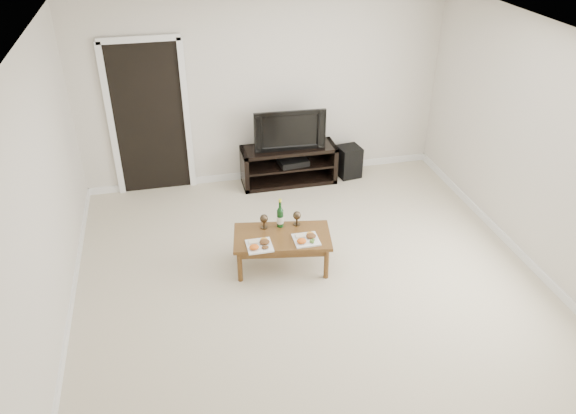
# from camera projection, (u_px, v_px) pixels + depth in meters

# --- Properties ---
(floor) EXTENTS (5.50, 5.50, 0.00)m
(floor) POSITION_uv_depth(u_px,v_px,m) (315.00, 293.00, 5.96)
(floor) COLOR beige
(floor) RESTS_ON ground
(back_wall) EXTENTS (5.00, 0.04, 2.60)m
(back_wall) POSITION_uv_depth(u_px,v_px,m) (264.00, 90.00, 7.61)
(back_wall) COLOR beige
(back_wall) RESTS_ON ground
(ceiling) EXTENTS (5.00, 5.50, 0.04)m
(ceiling) POSITION_uv_depth(u_px,v_px,m) (323.00, 45.00, 4.61)
(ceiling) COLOR white
(ceiling) RESTS_ON back_wall
(doorway) EXTENTS (0.90, 0.02, 2.05)m
(doorway) POSITION_uv_depth(u_px,v_px,m) (150.00, 120.00, 7.42)
(doorway) COLOR black
(doorway) RESTS_ON ground
(media_console) EXTENTS (1.33, 0.45, 0.55)m
(media_console) POSITION_uv_depth(u_px,v_px,m) (289.00, 165.00, 7.96)
(media_console) COLOR black
(media_console) RESTS_ON ground
(television) EXTENTS (0.99, 0.17, 0.57)m
(television) POSITION_uv_depth(u_px,v_px,m) (289.00, 128.00, 7.67)
(television) COLOR black
(television) RESTS_ON media_console
(av_receiver) EXTENTS (0.43, 0.34, 0.08)m
(av_receiver) POSITION_uv_depth(u_px,v_px,m) (293.00, 162.00, 7.94)
(av_receiver) COLOR black
(av_receiver) RESTS_ON media_console
(subwoofer) EXTENTS (0.34, 0.34, 0.46)m
(subwoofer) POSITION_uv_depth(u_px,v_px,m) (349.00, 161.00, 8.16)
(subwoofer) COLOR black
(subwoofer) RESTS_ON ground
(coffee_table) EXTENTS (1.14, 0.75, 0.42)m
(coffee_table) POSITION_uv_depth(u_px,v_px,m) (282.00, 251.00, 6.26)
(coffee_table) COLOR brown
(coffee_table) RESTS_ON ground
(plate_left) EXTENTS (0.27, 0.27, 0.07)m
(plate_left) POSITION_uv_depth(u_px,v_px,m) (259.00, 244.00, 5.95)
(plate_left) COLOR white
(plate_left) RESTS_ON coffee_table
(plate_right) EXTENTS (0.27, 0.27, 0.07)m
(plate_right) POSITION_uv_depth(u_px,v_px,m) (306.00, 238.00, 6.05)
(plate_right) COLOR white
(plate_right) RESTS_ON coffee_table
(wine_bottle) EXTENTS (0.07, 0.07, 0.35)m
(wine_bottle) POSITION_uv_depth(u_px,v_px,m) (280.00, 213.00, 6.22)
(wine_bottle) COLOR #0E3613
(wine_bottle) RESTS_ON coffee_table
(goblet_left) EXTENTS (0.09, 0.09, 0.17)m
(goblet_left) POSITION_uv_depth(u_px,v_px,m) (264.00, 221.00, 6.24)
(goblet_left) COLOR #3E3122
(goblet_left) RESTS_ON coffee_table
(goblet_right) EXTENTS (0.09, 0.09, 0.17)m
(goblet_right) POSITION_uv_depth(u_px,v_px,m) (297.00, 218.00, 6.30)
(goblet_right) COLOR #3E3122
(goblet_right) RESTS_ON coffee_table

